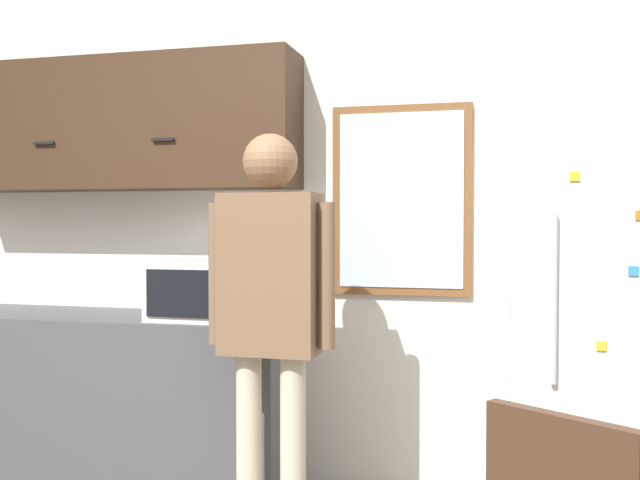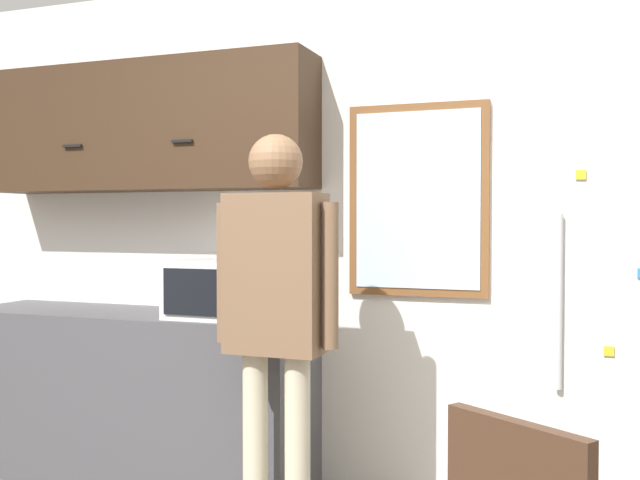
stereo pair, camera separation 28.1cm
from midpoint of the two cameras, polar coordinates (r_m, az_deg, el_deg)
back_wall at (r=3.72m, az=5.92°, el=0.87°), size 6.00×0.06×2.70m
counter at (r=4.04m, az=-12.69°, el=-12.00°), size 1.96×0.56×0.90m
upper_cabinets at (r=4.05m, az=-11.93°, el=8.78°), size 1.96×0.35×0.69m
microwave at (r=3.63m, az=-5.46°, el=-3.94°), size 0.53×0.39×0.29m
person at (r=3.05m, az=-0.91°, el=-4.36°), size 0.56×0.23×1.76m
refrigerator at (r=3.26m, az=24.60°, el=-6.60°), size 0.71×0.74×1.88m
window at (r=3.62m, az=10.04°, el=3.17°), size 0.71×0.05×0.96m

